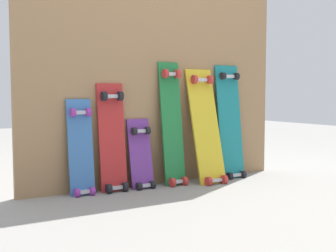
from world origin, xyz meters
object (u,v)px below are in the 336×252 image
object	(u,v)px
skateboard_purple	(141,158)
skateboard_yellow	(206,130)
skateboard_blue	(81,152)
skateboard_green	(172,128)
skateboard_red	(113,142)
skateboard_teal	(230,126)

from	to	relation	value
skateboard_purple	skateboard_yellow	distance (m)	0.55
skateboard_blue	skateboard_yellow	world-z (taller)	skateboard_yellow
skateboard_purple	skateboard_green	world-z (taller)	skateboard_green
skateboard_red	skateboard_blue	bearing A→B (deg)	178.56
skateboard_yellow	skateboard_teal	bearing A→B (deg)	12.09
skateboard_blue	skateboard_purple	world-z (taller)	skateboard_blue
skateboard_teal	skateboard_red	bearing A→B (deg)	179.23
skateboard_green	skateboard_yellow	size ratio (longest dim) A/B	1.04
skateboard_red	skateboard_green	bearing A→B (deg)	-2.16
skateboard_red	skateboard_purple	xyz separation A→B (m)	(0.21, -0.01, -0.13)
skateboard_blue	skateboard_yellow	size ratio (longest dim) A/B	0.76
skateboard_blue	skateboard_purple	xyz separation A→B (m)	(0.43, -0.02, -0.07)
skateboard_teal	skateboard_green	bearing A→B (deg)	-179.57
skateboard_blue	skateboard_purple	bearing A→B (deg)	-2.14
skateboard_yellow	skateboard_teal	size ratio (longest dim) A/B	0.96
skateboard_purple	skateboard_yellow	size ratio (longest dim) A/B	0.61
skateboard_yellow	skateboard_teal	world-z (taller)	skateboard_teal
skateboard_blue	skateboard_teal	size ratio (longest dim) A/B	0.73
skateboard_red	skateboard_teal	size ratio (longest dim) A/B	0.83
skateboard_purple	skateboard_yellow	xyz separation A→B (m)	(0.52, -0.06, 0.18)
skateboard_red	skateboard_purple	bearing A→B (deg)	-2.87
skateboard_red	skateboard_green	size ratio (longest dim) A/B	0.83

